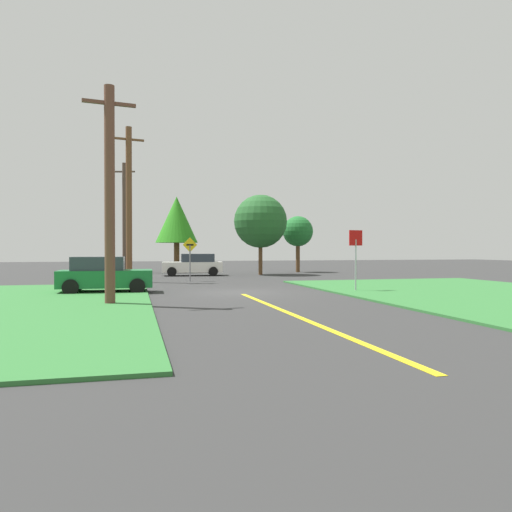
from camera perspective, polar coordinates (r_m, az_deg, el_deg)
ground_plane at (r=22.05m, az=-2.08°, el=-4.28°), size 120.00×120.00×0.00m
grass_verge_right at (r=22.83m, az=25.69°, el=-4.08°), size 12.00×20.00×0.08m
lane_stripe_center at (r=14.37m, az=4.61°, el=-6.98°), size 0.20×14.00×0.01m
stop_sign at (r=22.72m, az=11.61°, el=0.82°), size 0.70×0.15×2.82m
parked_car_near_building at (r=22.71m, az=-17.39°, el=-2.14°), size 4.08×1.98×1.62m
car_approaching_junction at (r=36.34m, az=-7.31°, el=-1.03°), size 4.51×2.30×1.62m
utility_pole_near at (r=17.73m, az=-16.78°, el=7.05°), size 1.80×0.38×7.62m
utility_pole_mid at (r=29.94m, az=-14.67°, el=6.00°), size 1.79×0.45×9.20m
utility_pole_far at (r=42.11m, az=-15.17°, el=4.47°), size 1.77×0.58×9.16m
direction_sign at (r=29.91m, az=-7.75°, el=0.24°), size 0.90×0.19×2.68m
oak_tree_left at (r=41.78m, az=4.93°, el=2.85°), size 2.59×2.59×4.79m
pine_tree_center at (r=37.41m, az=0.53°, el=4.07°), size 4.08×4.08×6.14m
oak_tree_right at (r=42.32m, az=-9.29°, el=4.19°), size 3.60×3.60×6.48m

